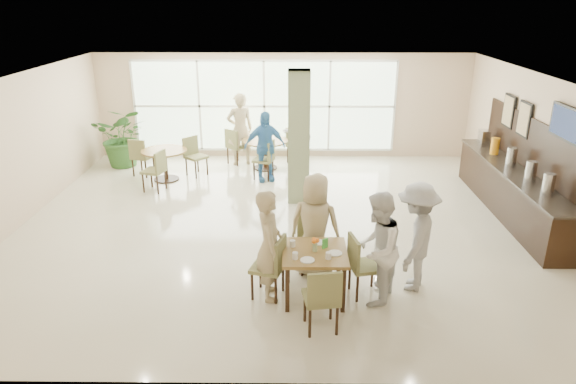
{
  "coord_description": "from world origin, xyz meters",
  "views": [
    {
      "loc": [
        0.29,
        -9.23,
        4.17
      ],
      "look_at": [
        0.2,
        -1.2,
        1.1
      ],
      "focal_mm": 32.0,
      "sensor_mm": 36.0,
      "label": 1
    }
  ],
  "objects_px": {
    "teen_far": "(315,226)",
    "adult_standing": "(240,129)",
    "potted_plant": "(124,137)",
    "round_table_right": "(265,146)",
    "main_table": "(315,257)",
    "teen_left": "(270,245)",
    "adult_a": "(265,147)",
    "teen_right": "(377,249)",
    "adult_b": "(301,139)",
    "buffet_counter": "(512,188)",
    "teen_standing": "(416,237)",
    "round_table_left": "(165,157)"
  },
  "relations": [
    {
      "from": "teen_far",
      "to": "adult_standing",
      "type": "bearing_deg",
      "value": -56.35
    },
    {
      "from": "potted_plant",
      "to": "round_table_right",
      "type": "bearing_deg",
      "value": -2.81
    },
    {
      "from": "main_table",
      "to": "potted_plant",
      "type": "distance_m",
      "value": 7.82
    },
    {
      "from": "teen_left",
      "to": "main_table",
      "type": "bearing_deg",
      "value": -98.5
    },
    {
      "from": "round_table_right",
      "to": "adult_a",
      "type": "relative_size",
      "value": 0.69
    },
    {
      "from": "round_table_right",
      "to": "teen_far",
      "type": "height_order",
      "value": "teen_far"
    },
    {
      "from": "teen_right",
      "to": "adult_standing",
      "type": "height_order",
      "value": "adult_standing"
    },
    {
      "from": "main_table",
      "to": "adult_standing",
      "type": "bearing_deg",
      "value": 104.86
    },
    {
      "from": "teen_right",
      "to": "adult_b",
      "type": "xyz_separation_m",
      "value": [
        -1.0,
        6.11,
        -0.04
      ]
    },
    {
      "from": "teen_right",
      "to": "adult_standing",
      "type": "bearing_deg",
      "value": -136.49
    },
    {
      "from": "teen_left",
      "to": "round_table_right",
      "type": "bearing_deg",
      "value": -3.84
    },
    {
      "from": "buffet_counter",
      "to": "teen_right",
      "type": "bearing_deg",
      "value": -134.74
    },
    {
      "from": "teen_standing",
      "to": "adult_standing",
      "type": "bearing_deg",
      "value": -129.85
    },
    {
      "from": "main_table",
      "to": "adult_b",
      "type": "relative_size",
      "value": 0.58
    },
    {
      "from": "round_table_right",
      "to": "teen_standing",
      "type": "bearing_deg",
      "value": -66.26
    },
    {
      "from": "round_table_right",
      "to": "adult_standing",
      "type": "relative_size",
      "value": 0.61
    },
    {
      "from": "round_table_left",
      "to": "buffet_counter",
      "type": "xyz_separation_m",
      "value": [
        7.49,
        -1.98,
        -0.02
      ]
    },
    {
      "from": "teen_standing",
      "to": "adult_b",
      "type": "height_order",
      "value": "teen_standing"
    },
    {
      "from": "adult_standing",
      "to": "round_table_right",
      "type": "bearing_deg",
      "value": 136.52
    },
    {
      "from": "teen_right",
      "to": "adult_a",
      "type": "relative_size",
      "value": 0.99
    },
    {
      "from": "round_table_right",
      "to": "buffet_counter",
      "type": "relative_size",
      "value": 0.25
    },
    {
      "from": "potted_plant",
      "to": "teen_far",
      "type": "relative_size",
      "value": 0.93
    },
    {
      "from": "round_table_right",
      "to": "round_table_left",
      "type": "bearing_deg",
      "value": -158.72
    },
    {
      "from": "round_table_left",
      "to": "teen_left",
      "type": "relative_size",
      "value": 0.65
    },
    {
      "from": "buffet_counter",
      "to": "teen_far",
      "type": "bearing_deg",
      "value": -148.61
    },
    {
      "from": "main_table",
      "to": "teen_standing",
      "type": "xyz_separation_m",
      "value": [
        1.51,
        0.29,
        0.19
      ]
    },
    {
      "from": "round_table_left",
      "to": "round_table_right",
      "type": "height_order",
      "value": "same"
    },
    {
      "from": "round_table_right",
      "to": "main_table",
      "type": "bearing_deg",
      "value": -80.33
    },
    {
      "from": "teen_left",
      "to": "teen_standing",
      "type": "relative_size",
      "value": 0.99
    },
    {
      "from": "round_table_left",
      "to": "adult_standing",
      "type": "distance_m",
      "value": 2.14
    },
    {
      "from": "buffet_counter",
      "to": "adult_a",
      "type": "xyz_separation_m",
      "value": [
        -5.09,
        1.97,
        0.29
      ]
    },
    {
      "from": "adult_standing",
      "to": "potted_plant",
      "type": "bearing_deg",
      "value": -14.18
    },
    {
      "from": "adult_b",
      "to": "main_table",
      "type": "bearing_deg",
      "value": -20.9
    },
    {
      "from": "adult_a",
      "to": "adult_standing",
      "type": "xyz_separation_m",
      "value": [
        -0.7,
        1.26,
        0.1
      ]
    },
    {
      "from": "round_table_left",
      "to": "teen_right",
      "type": "bearing_deg",
      "value": -50.78
    },
    {
      "from": "round_table_left",
      "to": "adult_a",
      "type": "bearing_deg",
      "value": -0.34
    },
    {
      "from": "potted_plant",
      "to": "round_table_left",
      "type": "bearing_deg",
      "value": -40.09
    },
    {
      "from": "adult_a",
      "to": "teen_right",
      "type": "bearing_deg",
      "value": -86.16
    },
    {
      "from": "main_table",
      "to": "round_table_left",
      "type": "height_order",
      "value": "same"
    },
    {
      "from": "teen_left",
      "to": "adult_standing",
      "type": "height_order",
      "value": "adult_standing"
    },
    {
      "from": "main_table",
      "to": "round_table_right",
      "type": "height_order",
      "value": "same"
    },
    {
      "from": "teen_far",
      "to": "adult_a",
      "type": "height_order",
      "value": "adult_a"
    },
    {
      "from": "buffet_counter",
      "to": "adult_standing",
      "type": "xyz_separation_m",
      "value": [
        -5.79,
        3.23,
        0.39
      ]
    },
    {
      "from": "teen_right",
      "to": "adult_a",
      "type": "bearing_deg",
      "value": -138.43
    },
    {
      "from": "teen_right",
      "to": "adult_b",
      "type": "height_order",
      "value": "teen_right"
    },
    {
      "from": "teen_far",
      "to": "adult_a",
      "type": "bearing_deg",
      "value": -60.23
    },
    {
      "from": "teen_left",
      "to": "teen_standing",
      "type": "xyz_separation_m",
      "value": [
        2.16,
        0.28,
        0.01
      ]
    },
    {
      "from": "buffet_counter",
      "to": "adult_b",
      "type": "height_order",
      "value": "buffet_counter"
    },
    {
      "from": "round_table_right",
      "to": "teen_standing",
      "type": "relative_size",
      "value": 0.69
    },
    {
      "from": "round_table_left",
      "to": "teen_standing",
      "type": "distance_m",
      "value": 6.91
    }
  ]
}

